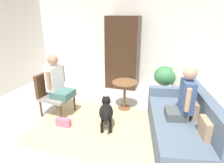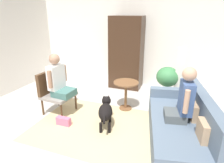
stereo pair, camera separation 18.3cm
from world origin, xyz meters
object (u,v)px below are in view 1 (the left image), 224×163
couch (182,124)px  person_on_couch (184,97)px  armchair (52,91)px  armoire_cabinet (123,53)px  potted_plant (165,79)px  handbag (63,123)px  round_end_table (125,90)px  dog (106,111)px  person_on_armchair (57,80)px  column_lamp (176,77)px

couch → person_on_couch: size_ratio=2.36×
armchair → person_on_couch: (2.69, -0.20, 0.30)m
armoire_cabinet → couch: bearing=-53.1°
potted_plant → handbag: potted_plant is taller
round_end_table → dog: size_ratio=0.81×
couch → round_end_table: bearing=146.3°
round_end_table → person_on_armchair: bearing=-152.8°
armoire_cabinet → handbag: armoire_cabinet is taller
dog → handbag: size_ratio=2.74×
armchair → column_lamp: column_lamp is taller
person_on_armchair → column_lamp: bearing=28.5°
person_on_couch → dog: 1.46m
armchair → dog: 1.34m
armchair → person_on_armchair: person_on_armchair is taller
person_on_armchair → column_lamp: (2.40, 1.30, -0.10)m
armchair → round_end_table: (1.47, 0.66, -0.06)m
dog → person_on_armchair: bearing=171.7°
handbag → person_on_armchair: bearing=128.5°
armchair → person_on_couch: 2.71m
column_lamp → armoire_cabinet: armoire_cabinet is taller
person_on_armchair → potted_plant: size_ratio=0.98×
person_on_armchair → potted_plant: 2.51m
person_on_couch → handbag: 2.32m
armchair → person_on_couch: bearing=-4.3°
person_on_armchair → person_on_couch: bearing=-4.2°
potted_plant → handbag: 2.55m
person_on_couch → potted_plant: person_on_couch is taller
potted_plant → armoire_cabinet: 1.51m
armchair → armoire_cabinet: armoire_cabinet is taller
couch → dog: (-1.40, -0.01, 0.03)m
dog → column_lamp: bearing=49.6°
armoire_cabinet → handbag: 2.71m
couch → armchair: armchair is taller
couch → column_lamp: size_ratio=1.56×
armoire_cabinet → person_on_armchair: bearing=-113.5°
handbag → round_end_table: bearing=49.1°
potted_plant → couch: bearing=-74.4°
person_on_couch → handbag: person_on_couch is taller
armoire_cabinet → potted_plant: bearing=-31.0°
couch → armchair: (-2.71, 0.17, 0.22)m
armchair → armoire_cabinet: size_ratio=0.45×
armchair → dog: bearing=-7.8°
column_lamp → couch: bearing=-84.1°
column_lamp → dog: bearing=-130.4°
couch → handbag: bearing=-172.8°
round_end_table → dog: 0.86m
couch → person_on_couch: 0.52m
round_end_table → potted_plant: (0.84, 0.63, 0.15)m
armchair → column_lamp: 2.87m
person_on_couch → potted_plant: size_ratio=0.99×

